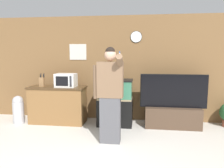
{
  "coord_description": "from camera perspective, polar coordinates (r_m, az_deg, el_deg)",
  "views": [
    {
      "loc": [
        0.77,
        -2.3,
        1.68
      ],
      "look_at": [
        0.16,
        2.15,
        1.05
      ],
      "focal_mm": 35.0,
      "sensor_mm": 36.0,
      "label": 1
    }
  ],
  "objects": [
    {
      "name": "tv_on_stand",
      "position": [
        5.18,
        15.59,
        -7.04
      ],
      "size": [
        1.48,
        0.4,
        1.22
      ],
      "color": "#4C3828",
      "rests_on": "ground_plane"
    },
    {
      "name": "microwave",
      "position": [
        5.3,
        -11.94,
        0.97
      ],
      "size": [
        0.47,
        0.35,
        0.32
      ],
      "color": "white",
      "rests_on": "counter_island"
    },
    {
      "name": "aquarium_on_stand",
      "position": [
        5.12,
        0.81,
        -4.83
      ],
      "size": [
        0.81,
        0.47,
        1.09
      ],
      "color": "black",
      "rests_on": "ground_plane"
    },
    {
      "name": "trash_bin",
      "position": [
        5.76,
        -23.28,
        -6.06
      ],
      "size": [
        0.27,
        0.27,
        0.67
      ],
      "color": "#B7B7BC",
      "rests_on": "ground_plane"
    },
    {
      "name": "wall_back_paneled",
      "position": [
        5.53,
        -0.28,
        4.07
      ],
      "size": [
        10.0,
        0.08,
        2.6
      ],
      "color": "brown",
      "rests_on": "ground_plane"
    },
    {
      "name": "knife_block",
      "position": [
        5.48,
        -17.82,
        0.54
      ],
      "size": [
        0.11,
        0.1,
        0.32
      ],
      "color": "olive",
      "rests_on": "counter_island"
    },
    {
      "name": "person_standing",
      "position": [
        4.05,
        -0.59,
        -2.58
      ],
      "size": [
        0.57,
        0.43,
        1.8
      ],
      "color": "#515156",
      "rests_on": "ground_plane"
    },
    {
      "name": "counter_island",
      "position": [
        5.48,
        -13.96,
        -5.25
      ],
      "size": [
        1.36,
        0.56,
        0.89
      ],
      "color": "brown",
      "rests_on": "ground_plane"
    }
  ]
}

